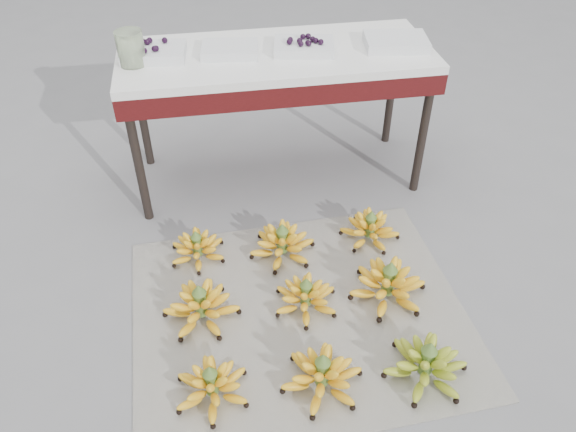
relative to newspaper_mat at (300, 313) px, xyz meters
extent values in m
plane|color=slate|center=(-0.08, -0.05, 0.00)|extent=(60.00, 60.00, 0.00)
cube|color=silver|center=(0.00, 0.00, 0.00)|extent=(1.29, 1.10, 0.01)
ellipsoid|color=yellow|center=(-0.35, -0.30, 0.04)|extent=(0.31, 0.31, 0.08)
ellipsoid|color=yellow|center=(-0.35, -0.30, 0.07)|extent=(0.22, 0.22, 0.06)
ellipsoid|color=yellow|center=(-0.35, -0.30, 0.10)|extent=(0.14, 0.14, 0.05)
cylinder|color=#4B6A29|center=(-0.35, -0.30, 0.07)|extent=(0.04, 0.04, 0.10)
cone|color=#4B6A29|center=(-0.35, -0.30, 0.14)|extent=(0.05, 0.05, 0.04)
ellipsoid|color=yellow|center=(0.01, -0.33, 0.04)|extent=(0.29, 0.29, 0.08)
ellipsoid|color=yellow|center=(0.01, -0.33, 0.08)|extent=(0.20, 0.20, 0.06)
ellipsoid|color=yellow|center=(0.01, -0.33, 0.11)|extent=(0.13, 0.13, 0.05)
cylinder|color=#4B6A29|center=(0.01, -0.33, 0.08)|extent=(0.05, 0.05, 0.11)
cone|color=#4B6A29|center=(0.01, -0.33, 0.15)|extent=(0.05, 0.05, 0.04)
ellipsoid|color=olive|center=(0.37, -0.35, 0.05)|extent=(0.34, 0.34, 0.09)
ellipsoid|color=olive|center=(0.37, -0.35, 0.08)|extent=(0.24, 0.24, 0.06)
ellipsoid|color=olive|center=(0.37, -0.35, 0.12)|extent=(0.15, 0.15, 0.05)
cylinder|color=#4B6A29|center=(0.37, -0.35, 0.08)|extent=(0.05, 0.05, 0.12)
cone|color=#4B6A29|center=(0.37, -0.35, 0.16)|extent=(0.06, 0.06, 0.04)
ellipsoid|color=yellow|center=(-0.37, 0.04, 0.04)|extent=(0.37, 0.37, 0.08)
ellipsoid|color=yellow|center=(-0.37, 0.04, 0.08)|extent=(0.26, 0.26, 0.06)
ellipsoid|color=yellow|center=(-0.37, 0.04, 0.12)|extent=(0.17, 0.17, 0.05)
cylinder|color=#4B6A29|center=(-0.37, 0.04, 0.08)|extent=(0.05, 0.05, 0.12)
cone|color=#4B6A29|center=(-0.37, 0.04, 0.16)|extent=(0.05, 0.05, 0.04)
ellipsoid|color=yellow|center=(0.03, 0.03, 0.04)|extent=(0.26, 0.26, 0.07)
ellipsoid|color=yellow|center=(0.03, 0.03, 0.07)|extent=(0.18, 0.18, 0.06)
ellipsoid|color=yellow|center=(0.03, 0.03, 0.10)|extent=(0.12, 0.12, 0.05)
cylinder|color=#4B6A29|center=(0.03, 0.03, 0.07)|extent=(0.04, 0.04, 0.10)
cone|color=#4B6A29|center=(0.03, 0.03, 0.14)|extent=(0.05, 0.05, 0.04)
ellipsoid|color=yellow|center=(0.35, 0.03, 0.05)|extent=(0.38, 0.38, 0.09)
ellipsoid|color=yellow|center=(0.35, 0.03, 0.09)|extent=(0.27, 0.27, 0.07)
ellipsoid|color=yellow|center=(0.35, 0.03, 0.12)|extent=(0.17, 0.17, 0.06)
cylinder|color=#4B6A29|center=(0.35, 0.03, 0.09)|extent=(0.05, 0.05, 0.12)
cone|color=#4B6A29|center=(0.35, 0.03, 0.16)|extent=(0.06, 0.06, 0.04)
ellipsoid|color=yellow|center=(-0.36, 0.38, 0.04)|extent=(0.25, 0.25, 0.07)
ellipsoid|color=yellow|center=(-0.36, 0.38, 0.07)|extent=(0.18, 0.18, 0.05)
ellipsoid|color=yellow|center=(-0.36, 0.38, 0.10)|extent=(0.11, 0.11, 0.04)
cylinder|color=#4B6A29|center=(-0.36, 0.38, 0.07)|extent=(0.04, 0.04, 0.10)
cone|color=#4B6A29|center=(-0.36, 0.38, 0.13)|extent=(0.05, 0.05, 0.04)
ellipsoid|color=yellow|center=(-0.01, 0.34, 0.04)|extent=(0.30, 0.30, 0.08)
ellipsoid|color=yellow|center=(-0.01, 0.34, 0.08)|extent=(0.21, 0.21, 0.06)
ellipsoid|color=yellow|center=(-0.01, 0.34, 0.11)|extent=(0.14, 0.14, 0.05)
cylinder|color=#4B6A29|center=(-0.01, 0.34, 0.08)|extent=(0.04, 0.04, 0.11)
cone|color=#4B6A29|center=(-0.01, 0.34, 0.15)|extent=(0.05, 0.05, 0.04)
ellipsoid|color=yellow|center=(0.38, 0.37, 0.04)|extent=(0.33, 0.33, 0.08)
ellipsoid|color=yellow|center=(0.38, 0.37, 0.07)|extent=(0.23, 0.23, 0.06)
ellipsoid|color=yellow|center=(0.38, 0.37, 0.10)|extent=(0.15, 0.15, 0.05)
cylinder|color=#4B6A29|center=(0.38, 0.37, 0.07)|extent=(0.04, 0.04, 0.10)
cone|color=#4B6A29|center=(0.38, 0.37, 0.14)|extent=(0.05, 0.05, 0.04)
cylinder|color=black|center=(-0.58, 0.69, 0.31)|extent=(0.04, 0.04, 0.62)
cylinder|color=black|center=(0.70, 0.69, 0.31)|extent=(0.04, 0.04, 0.62)
cylinder|color=black|center=(-0.58, 1.15, 0.31)|extent=(0.04, 0.04, 0.62)
cylinder|color=black|center=(0.70, 1.15, 0.31)|extent=(0.04, 0.04, 0.62)
cube|color=#430C0E|center=(0.06, 0.92, 0.57)|extent=(1.37, 0.55, 0.09)
cube|color=white|center=(0.06, 0.92, 0.64)|extent=(1.37, 0.55, 0.04)
cube|color=silver|center=(-0.46, 0.95, 0.68)|extent=(0.28, 0.21, 0.04)
sphere|color=black|center=(-0.51, 0.96, 0.71)|extent=(0.03, 0.03, 0.03)
sphere|color=black|center=(-0.45, 0.91, 0.71)|extent=(0.03, 0.03, 0.03)
sphere|color=black|center=(-0.47, 1.00, 0.71)|extent=(0.03, 0.03, 0.03)
sphere|color=black|center=(-0.52, 0.93, 0.71)|extent=(0.03, 0.03, 0.03)
sphere|color=black|center=(-0.48, 0.98, 0.71)|extent=(0.03, 0.03, 0.03)
sphere|color=black|center=(-0.49, 0.89, 0.71)|extent=(0.03, 0.03, 0.03)
sphere|color=black|center=(-0.41, 0.99, 0.71)|extent=(0.03, 0.03, 0.03)
sphere|color=black|center=(-0.50, 0.99, 0.71)|extent=(0.03, 0.03, 0.03)
sphere|color=black|center=(-0.52, 0.91, 0.71)|extent=(0.03, 0.03, 0.03)
sphere|color=black|center=(-0.44, 0.91, 0.71)|extent=(0.03, 0.03, 0.03)
cube|color=silver|center=(-0.14, 0.93, 0.67)|extent=(0.26, 0.20, 0.04)
cube|color=silver|center=(0.18, 0.90, 0.68)|extent=(0.29, 0.23, 0.04)
sphere|color=black|center=(0.19, 0.85, 0.71)|extent=(0.02, 0.02, 0.02)
sphere|color=black|center=(0.11, 0.88, 0.71)|extent=(0.02, 0.02, 0.02)
sphere|color=black|center=(0.21, 0.93, 0.71)|extent=(0.02, 0.02, 0.02)
sphere|color=black|center=(0.22, 0.90, 0.71)|extent=(0.02, 0.02, 0.02)
sphere|color=black|center=(0.18, 0.93, 0.71)|extent=(0.02, 0.02, 0.02)
sphere|color=black|center=(0.23, 0.88, 0.71)|extent=(0.02, 0.02, 0.02)
sphere|color=black|center=(0.19, 0.86, 0.71)|extent=(0.02, 0.02, 0.02)
sphere|color=black|center=(0.12, 0.91, 0.71)|extent=(0.02, 0.02, 0.02)
sphere|color=black|center=(0.16, 0.89, 0.71)|extent=(0.02, 0.02, 0.02)
sphere|color=black|center=(0.16, 0.86, 0.71)|extent=(0.02, 0.02, 0.02)
sphere|color=black|center=(0.25, 0.86, 0.71)|extent=(0.02, 0.02, 0.02)
cube|color=silver|center=(0.59, 0.88, 0.68)|extent=(0.29, 0.23, 0.04)
cylinder|color=beige|center=(-0.54, 0.89, 0.73)|extent=(0.14, 0.14, 0.14)
camera|label=1|loc=(-0.29, -1.39, 1.66)|focal=35.00mm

